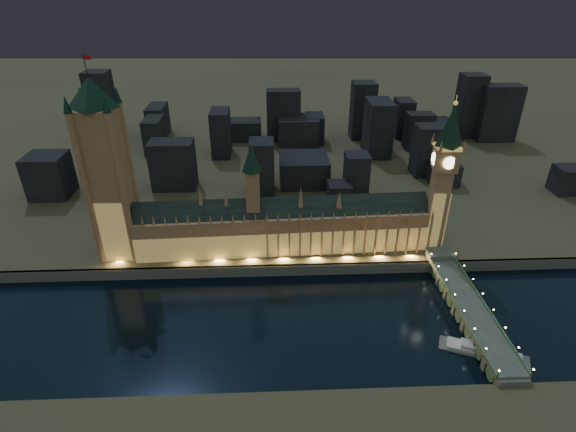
{
  "coord_description": "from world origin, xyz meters",
  "views": [
    {
      "loc": [
        -6.04,
        -206.86,
        182.31
      ],
      "look_at": [
        5.0,
        55.0,
        38.0
      ],
      "focal_mm": 28.0,
      "sensor_mm": 36.0,
      "label": 1
    }
  ],
  "objects_px": {
    "victoria_tower": "(106,165)",
    "elizabeth_tower": "(444,168)",
    "westminster_bridge": "(466,307)",
    "river_boat": "(484,351)",
    "palace_of_westminster": "(282,226)"
  },
  "relations": [
    {
      "from": "victoria_tower",
      "to": "elizabeth_tower",
      "type": "xyz_separation_m",
      "value": [
        218.0,
        -0.01,
        -5.92
      ]
    },
    {
      "from": "victoria_tower",
      "to": "westminster_bridge",
      "type": "relative_size",
      "value": 1.17
    },
    {
      "from": "victoria_tower",
      "to": "river_boat",
      "type": "height_order",
      "value": "victoria_tower"
    },
    {
      "from": "victoria_tower",
      "to": "westminster_bridge",
      "type": "height_order",
      "value": "victoria_tower"
    },
    {
      "from": "palace_of_westminster",
      "to": "westminster_bridge",
      "type": "height_order",
      "value": "palace_of_westminster"
    },
    {
      "from": "westminster_bridge",
      "to": "river_boat",
      "type": "relative_size",
      "value": 2.42
    },
    {
      "from": "elizabeth_tower",
      "to": "river_boat",
      "type": "relative_size",
      "value": 2.3
    },
    {
      "from": "river_boat",
      "to": "elizabeth_tower",
      "type": "bearing_deg",
      "value": 89.55
    },
    {
      "from": "river_boat",
      "to": "victoria_tower",
      "type": "bearing_deg",
      "value": 156.06
    },
    {
      "from": "westminster_bridge",
      "to": "elizabeth_tower",
      "type": "bearing_deg",
      "value": 90.96
    },
    {
      "from": "palace_of_westminster",
      "to": "victoria_tower",
      "type": "bearing_deg",
      "value": 179.9
    },
    {
      "from": "victoria_tower",
      "to": "elizabeth_tower",
      "type": "bearing_deg",
      "value": -0.0
    },
    {
      "from": "river_boat",
      "to": "westminster_bridge",
      "type": "bearing_deg",
      "value": 86.57
    },
    {
      "from": "palace_of_westminster",
      "to": "victoria_tower",
      "type": "height_order",
      "value": "victoria_tower"
    },
    {
      "from": "westminster_bridge",
      "to": "victoria_tower",
      "type": "bearing_deg",
      "value": 163.38
    }
  ]
}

